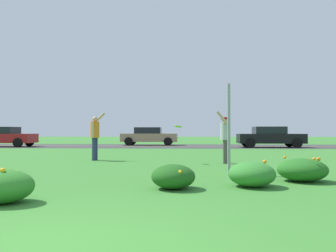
% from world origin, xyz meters
% --- Properties ---
extents(ground_plane, '(120.00, 120.00, 0.00)m').
position_xyz_m(ground_plane, '(0.00, 11.63, 0.00)').
color(ground_plane, '#387A2D').
extents(highway_strip, '(120.00, 7.65, 0.01)m').
position_xyz_m(highway_strip, '(0.00, 23.27, 0.00)').
color(highway_strip, '#38383A').
rests_on(highway_strip, ground).
extents(highway_center_stripe, '(120.00, 0.16, 0.00)m').
position_xyz_m(highway_center_stripe, '(0.00, 23.27, 0.01)').
color(highway_center_stripe, yellow).
rests_on(highway_center_stripe, ground).
extents(daylily_clump_front_left, '(0.98, 0.85, 0.56)m').
position_xyz_m(daylily_clump_front_left, '(-1.44, 2.19, 0.26)').
color(daylily_clump_front_left, '#2D7526').
rests_on(daylily_clump_front_left, ground).
extents(daylily_clump_mid_left, '(0.85, 0.88, 0.47)m').
position_xyz_m(daylily_clump_mid_left, '(1.14, 3.68, 0.24)').
color(daylily_clump_mid_left, '#1E5619').
rests_on(daylily_clump_mid_left, ground).
extents(daylily_clump_front_right, '(0.94, 0.94, 0.53)m').
position_xyz_m(daylily_clump_front_right, '(2.70, 4.03, 0.25)').
color(daylily_clump_front_right, '#337F2D').
rests_on(daylily_clump_front_right, ground).
extents(daylily_clump_front_center, '(1.09, 1.04, 0.56)m').
position_xyz_m(daylily_clump_front_center, '(3.96, 4.83, 0.26)').
color(daylily_clump_front_center, '#23661E').
rests_on(daylily_clump_front_center, ground).
extents(sign_post_near_path, '(0.07, 0.10, 2.35)m').
position_xyz_m(sign_post_near_path, '(2.49, 6.03, 1.17)').
color(sign_post_near_path, '#93969B').
rests_on(sign_post_near_path, ground).
extents(person_thrower_orange_shirt, '(0.55, 0.52, 1.86)m').
position_xyz_m(person_thrower_orange_shirt, '(-2.13, 10.12, 1.02)').
color(person_thrower_orange_shirt, orange).
rests_on(person_thrower_orange_shirt, ground).
extents(person_catcher_red_cap_gray_shirt, '(0.49, 0.52, 1.81)m').
position_xyz_m(person_catcher_red_cap_gray_shirt, '(2.72, 9.07, 0.98)').
color(person_catcher_red_cap_gray_shirt, '#B2B2B7').
rests_on(person_catcher_red_cap_gray_shirt, ground).
extents(frisbee_lime, '(0.26, 0.26, 0.10)m').
position_xyz_m(frisbee_lime, '(1.09, 9.11, 1.28)').
color(frisbee_lime, '#8CD133').
extents(car_red_leftmost, '(4.50, 2.00, 1.45)m').
position_xyz_m(car_red_leftmost, '(-12.02, 21.54, 0.74)').
color(car_red_leftmost, maroon).
rests_on(car_red_leftmost, ground).
extents(car_tan_center_left, '(4.50, 2.00, 1.45)m').
position_xyz_m(car_tan_center_left, '(-1.67, 24.99, 0.74)').
color(car_tan_center_left, '#937F60').
rests_on(car_tan_center_left, ground).
extents(car_black_center_right, '(4.50, 2.00, 1.45)m').
position_xyz_m(car_black_center_right, '(7.22, 21.54, 0.74)').
color(car_black_center_right, black).
rests_on(car_black_center_right, ground).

